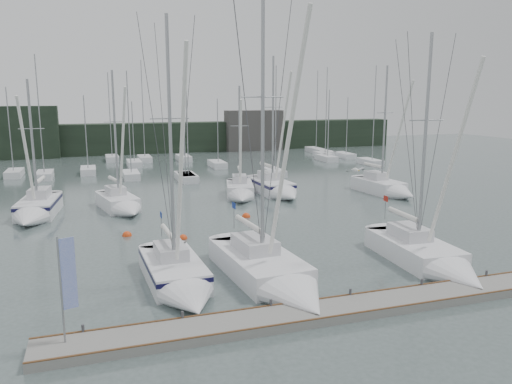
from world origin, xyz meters
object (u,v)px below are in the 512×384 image
at_px(sailboat_near_right, 433,261).
at_px(sailboat_mid_e, 389,189).
at_px(sailboat_mid_d, 277,189).
at_px(buoy_b, 246,217).
at_px(sailboat_mid_c, 240,192).
at_px(sailboat_mid_b, 122,205).
at_px(sailboat_mid_a, 35,211).
at_px(sailboat_near_left, 180,280).
at_px(dock_banner, 66,280).
at_px(buoy_c, 127,236).
at_px(buoy_a, 183,239).
at_px(sailboat_near_center, 276,278).

relative_size(sailboat_near_right, sailboat_mid_e, 1.06).
distance_m(sailboat_mid_d, buoy_b, 9.26).
relative_size(sailboat_mid_c, buoy_b, 16.32).
bearing_deg(sailboat_mid_b, sailboat_mid_a, 169.13).
relative_size(sailboat_near_left, sailboat_mid_b, 1.16).
bearing_deg(sailboat_mid_b, sailboat_mid_e, -14.57).
bearing_deg(dock_banner, buoy_b, 36.03).
bearing_deg(buoy_c, sailboat_mid_e, 14.83).
xyz_separation_m(sailboat_mid_a, sailboat_mid_c, (17.74, 2.47, -0.07)).
xyz_separation_m(sailboat_near_left, dock_banner, (-5.01, -4.57, 2.30)).
height_order(sailboat_mid_d, buoy_a, sailboat_mid_d).
relative_size(sailboat_near_center, sailboat_mid_d, 1.15).
relative_size(sailboat_near_right, sailboat_mid_d, 0.99).
distance_m(sailboat_near_left, sailboat_near_center, 4.87).
bearing_deg(sailboat_mid_d, sailboat_near_left, -124.59).
xyz_separation_m(sailboat_mid_b, sailboat_mid_c, (11.02, 2.25, 0.01)).
distance_m(sailboat_near_center, sailboat_near_right, 9.36).
bearing_deg(buoy_a, sailboat_mid_a, 137.65).
bearing_deg(sailboat_mid_c, sailboat_mid_e, 1.85).
xyz_separation_m(sailboat_near_center, buoy_b, (3.01, 14.98, -0.58)).
relative_size(sailboat_near_right, buoy_b, 20.37).
distance_m(sailboat_near_center, sailboat_mid_d, 23.97).
bearing_deg(sailboat_near_left, sailboat_mid_b, 92.54).
xyz_separation_m(buoy_b, dock_banner, (-12.72, -18.30, 2.88)).
xyz_separation_m(sailboat_mid_a, sailboat_mid_b, (6.72, 0.22, -0.07)).
xyz_separation_m(sailboat_mid_a, buoy_b, (16.09, -4.72, -0.66)).
relative_size(buoy_b, dock_banner, 0.16).
bearing_deg(buoy_c, sailboat_mid_a, 131.86).
relative_size(sailboat_near_center, sailboat_mid_b, 1.31).
relative_size(sailboat_near_center, sailboat_near_right, 1.16).
relative_size(sailboat_mid_a, buoy_a, 19.40).
distance_m(sailboat_near_left, sailboat_mid_b, 18.74).
distance_m(buoy_c, dock_banner, 16.28).
bearing_deg(sailboat_mid_e, buoy_a, -163.79).
distance_m(sailboat_mid_b, buoy_c, 7.56).
xyz_separation_m(sailboat_mid_c, sailboat_mid_d, (3.81, 0.25, 0.07)).
height_order(sailboat_near_left, buoy_c, sailboat_near_left).
bearing_deg(sailboat_near_right, sailboat_near_center, -178.12).
xyz_separation_m(sailboat_near_center, sailboat_mid_e, (18.94, 19.13, 0.04)).
xyz_separation_m(sailboat_mid_c, buoy_c, (-11.19, -9.79, -0.59)).
bearing_deg(sailboat_near_center, buoy_a, 100.80).
height_order(sailboat_mid_c, sailboat_mid_e, sailboat_mid_e).
height_order(sailboat_near_right, sailboat_mid_c, sailboat_near_right).
bearing_deg(sailboat_mid_c, sailboat_mid_a, -158.17).
distance_m(buoy_b, buoy_c, 9.88).
height_order(sailboat_near_left, sailboat_mid_c, sailboat_near_left).
height_order(sailboat_near_right, buoy_c, sailboat_near_right).
bearing_deg(buoy_a, sailboat_near_right, -40.80).
bearing_deg(sailboat_mid_a, sailboat_near_left, -59.29).
height_order(buoy_b, buoy_c, buoy_b).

